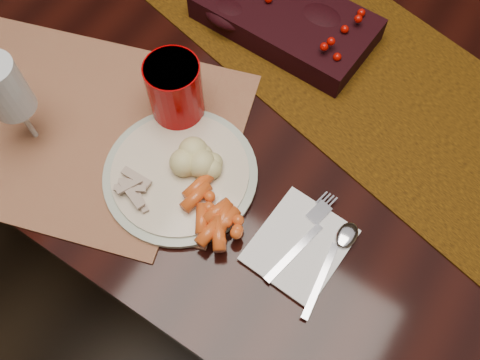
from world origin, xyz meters
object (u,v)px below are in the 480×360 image
Objects in this scene: mashed_potatoes at (199,156)px; placemat_main at (48,121)px; dining_table at (292,167)px; red_cup at (175,92)px; centerpiece at (285,15)px; turkey_shreds at (137,188)px; napkin at (300,245)px; baby_carrots at (201,211)px; dinner_plate at (180,174)px; wine_glass at (15,105)px.

placemat_main is at bearing -165.64° from mashed_potatoes.
placemat_main is (-0.31, -0.33, 0.38)m from dining_table.
red_cup is at bearing -123.12° from dining_table.
centerpiece is 0.41m from turkey_shreds.
red_cup reaches higher than centerpiece.
turkey_shreds reaches higher than napkin.
centerpiece reaches higher than placemat_main.
centerpiece is at bearing 103.09° from baby_carrots.
turkey_shreds reaches higher than dinner_plate.
placemat_main is 0.21m from turkey_shreds.
centerpiece is 2.22× the size of napkin.
baby_carrots is 1.25× the size of mashed_potatoes.
centerpiece is 4.26× the size of turkey_shreds.
dining_table is 0.59m from placemat_main.
red_cup is (-0.07, 0.09, 0.05)m from dinner_plate.
dining_table is at bearing 80.25° from mashed_potatoes.
napkin is 1.21× the size of red_cup.
mashed_potatoes is at bearing 126.49° from baby_carrots.
napkin is at bearing 16.13° from baby_carrots.
wine_glass is at bearing -136.35° from red_cup.
wine_glass is at bearing -177.59° from turkey_shreds.
dining_table is 0.66m from wine_glass.
turkey_shreds is (-0.10, -0.02, -0.00)m from baby_carrots.
centerpiece is 0.44m from placemat_main.
dinner_plate reaches higher than dining_table.
placemat_main is 2.09× the size of dinner_plate.
baby_carrots is at bearing -53.51° from mashed_potatoes.
placemat_main is at bearing 173.80° from turkey_shreds.
dinner_plate is 3.24× the size of turkey_shreds.
mashed_potatoes is 1.07× the size of turkey_shreds.
dining_table is 3.62× the size of placemat_main.
turkey_shreds is 0.16m from red_cup.
placemat_main is at bearing 179.61° from baby_carrots.
dining_table is 24.52× the size of turkey_shreds.
centerpiece is at bearing 42.62° from placemat_main.
wine_glass is at bearing -129.57° from dining_table.
mashed_potatoes is at bearing 58.78° from dinner_plate.
placemat_main is at bearing -119.99° from centerpiece.
centerpiece reaches higher than baby_carrots.
red_cup reaches higher than baby_carrots.
turkey_shreds is 0.42× the size of wine_glass.
placemat_main is 0.25m from dinner_plate.
napkin is at bearing -12.46° from placemat_main.
centerpiece is 0.32m from mashed_potatoes.
wine_glass is (-0.22, -0.41, 0.05)m from centerpiece.
placemat_main is at bearing 96.27° from wine_glass.
napkin is (0.15, -0.30, 0.38)m from dining_table.
mashed_potatoes is 0.67× the size of red_cup.
baby_carrots reaches higher than placemat_main.
mashed_potatoes reaches higher than baby_carrots.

